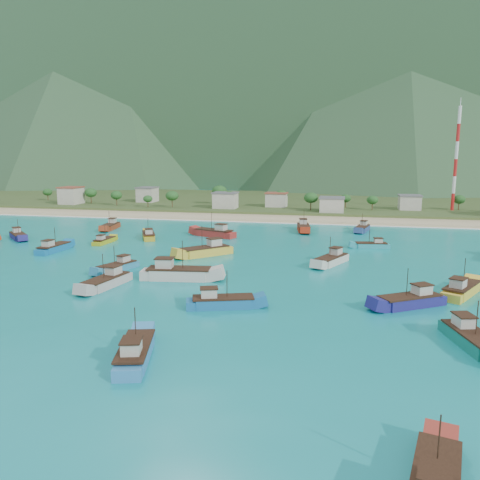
% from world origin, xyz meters
% --- Properties ---
extents(ground, '(600.00, 600.00, 0.00)m').
position_xyz_m(ground, '(0.00, 0.00, 0.00)').
color(ground, '#0B7883').
rests_on(ground, ground).
extents(beach, '(400.00, 18.00, 1.20)m').
position_xyz_m(beach, '(0.00, 79.00, 0.00)').
color(beach, beige).
rests_on(beach, ground).
extents(land, '(400.00, 110.00, 2.40)m').
position_xyz_m(land, '(0.00, 140.00, 0.00)').
color(land, '#385123').
rests_on(land, ground).
extents(surf_line, '(400.00, 2.50, 0.08)m').
position_xyz_m(surf_line, '(0.00, 69.50, 0.00)').
color(surf_line, white).
rests_on(surf_line, ground).
extents(mountains, '(1520.00, 440.00, 260.00)m').
position_xyz_m(mountains, '(-18.31, 403.81, 106.83)').
color(mountains, slate).
rests_on(mountains, ground).
extents(village, '(217.19, 31.76, 7.61)m').
position_xyz_m(village, '(6.02, 101.08, 4.70)').
color(village, beige).
rests_on(village, ground).
extents(vegetation, '(273.32, 25.71, 8.58)m').
position_xyz_m(vegetation, '(-8.28, 103.50, 4.97)').
color(vegetation, '#235623').
rests_on(vegetation, ground).
extents(radio_tower, '(1.20, 1.20, 39.77)m').
position_xyz_m(radio_tower, '(64.66, 108.00, 21.49)').
color(radio_tower, red).
rests_on(radio_tower, ground).
extents(boat_0, '(5.07, 11.87, 6.79)m').
position_xyz_m(boat_0, '(10.98, 53.87, 0.84)').
color(boat_0, '#9D2511').
rests_on(boat_0, ground).
extents(boat_2, '(10.83, 6.13, 6.14)m').
position_xyz_m(boat_2, '(4.94, -22.76, 0.72)').
color(boat_2, '#16639B').
rests_on(boat_2, ground).
extents(boat_3, '(7.23, 10.46, 6.02)m').
position_xyz_m(boat_3, '(-29.99, 31.14, 0.70)').
color(boat_3, '#B69620').
rests_on(boat_3, ground).
extents(boat_4, '(13.51, 5.57, 7.75)m').
position_xyz_m(boat_4, '(-7.18, -8.62, 1.02)').
color(boat_4, beige).
rests_on(boat_4, ground).
extents(boat_6, '(11.34, 11.56, 7.39)m').
position_xyz_m(boat_6, '(-8.05, 12.93, 0.95)').
color(boat_6, gold).
rests_on(boat_6, ground).
extents(boat_7, '(4.64, 10.92, 6.25)m').
position_xyz_m(boat_7, '(-48.60, 44.75, 0.74)').
color(boat_7, maroon).
rests_on(boat_7, ground).
extents(boat_8, '(9.48, 8.99, 5.96)m').
position_xyz_m(boat_8, '(-65.10, 23.02, 0.69)').
color(boat_8, navy).
rests_on(boat_8, ground).
extents(boat_9, '(3.48, 10.52, 6.15)m').
position_xyz_m(boat_9, '(-45.07, 9.49, 0.72)').
color(boat_9, '#1068A3').
rests_on(boat_9, ground).
extents(boat_10, '(2.65, 8.48, 4.98)m').
position_xyz_m(boat_10, '(-38.52, 21.93, 0.51)').
color(boat_10, '#AEAD18').
rests_on(boat_10, ground).
extents(boat_14, '(8.22, 11.17, 6.49)m').
position_xyz_m(boat_14, '(41.89, -8.25, 0.79)').
color(boat_14, gold).
rests_on(boat_14, ground).
extents(boat_15, '(5.75, 9.83, 5.58)m').
position_xyz_m(boat_15, '(-21.26, -4.71, 0.62)').
color(boat_15, teal).
rests_on(boat_15, ground).
extents(boat_17, '(12.95, 7.73, 7.35)m').
position_xyz_m(boat_17, '(-12.95, 38.21, 0.94)').
color(boat_17, '#A42822').
rests_on(boat_17, ground).
extents(boat_18, '(5.28, 10.51, 5.96)m').
position_xyz_m(boat_18, '(28.59, 57.23, 0.69)').
color(boat_18, navy).
rests_on(boat_18, ground).
extents(boat_20, '(10.95, 8.63, 6.46)m').
position_xyz_m(boat_20, '(32.92, -16.17, 0.78)').
color(boat_20, navy).
rests_on(boat_20, ground).
extents(boat_21, '(7.44, 11.21, 6.42)m').
position_xyz_m(boat_21, '(20.45, 10.28, 0.77)').
color(boat_21, beige).
rests_on(boat_21, ground).
extents(boat_24, '(5.84, 11.12, 6.30)m').
position_xyz_m(boat_24, '(0.11, -42.82, 0.75)').
color(boat_24, '#307FBC').
rests_on(boat_24, ground).
extents(boat_25, '(4.91, 11.24, 6.42)m').
position_xyz_m(boat_25, '(-17.67, -15.80, 0.77)').
color(boat_25, '#B0A6A1').
rests_on(boat_25, ground).
extents(boat_26, '(8.77, 3.75, 5.02)m').
position_xyz_m(boat_26, '(29.85, 30.54, 0.52)').
color(boat_26, teal).
rests_on(boat_26, ground).
extents(boat_28, '(5.81, 11.16, 6.33)m').
position_xyz_m(boat_28, '(37.98, -30.38, 0.76)').
color(boat_28, '#126E61').
rests_on(boat_28, ground).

